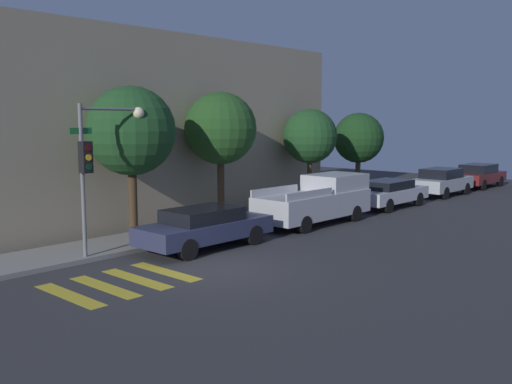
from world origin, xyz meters
name	(u,v)px	position (x,y,z in m)	size (l,w,h in m)	color
ground_plane	(217,269)	(0.00, 0.00, 0.00)	(60.00, 60.00, 0.00)	#333335
sidewalk	(125,243)	(0.00, 4.38, 0.07)	(26.00, 2.37, 0.14)	gray
building_row	(51,130)	(0.00, 8.97, 3.71)	(26.00, 6.00, 7.41)	gray
crosswalk	(121,283)	(-2.60, 0.80, 0.00)	(3.30, 2.60, 0.00)	gold
traffic_light_pole	(99,151)	(-1.49, 3.37, 3.19)	(2.53, 0.56, 4.57)	slate
sedan_near_corner	(205,227)	(1.48, 2.10, 0.71)	(4.62, 1.80, 1.32)	#2D3351
pickup_truck	(318,200)	(7.54, 2.10, 0.95)	(5.39, 1.94, 1.89)	#BCBCC1
sedan_middle	(388,193)	(13.08, 2.10, 0.70)	(4.63, 1.82, 1.29)	silver
sedan_far_end	(442,181)	(18.81, 2.10, 0.78)	(4.30, 1.81, 1.49)	#B7BABF
sedan_tail_of_row	(479,175)	(23.98, 2.10, 0.75)	(4.44, 1.81, 1.42)	maroon
tree_near_corner	(131,131)	(0.57, 4.68, 3.72)	(2.97, 2.97, 5.22)	#42301E
tree_midblock	(220,129)	(4.69, 4.68, 3.75)	(2.79, 2.79, 5.17)	#4C3823
tree_far_end	(310,137)	(10.38, 4.68, 3.34)	(2.50, 2.50, 4.60)	#4C3823
tree_behind_truck	(359,138)	(14.49, 4.68, 3.16)	(2.56, 2.56, 4.46)	brown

